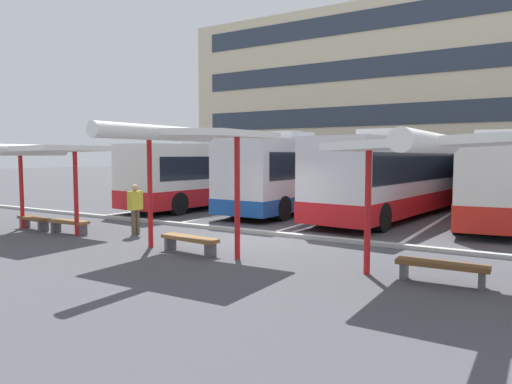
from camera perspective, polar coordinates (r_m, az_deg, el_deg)
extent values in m
plane|color=#47474C|center=(14.77, -0.99, -5.73)|extent=(160.00, 160.00, 0.00)
cube|color=beige|center=(44.82, 21.69, 10.29)|extent=(42.75, 14.05, 14.78)
cube|color=#2D3847|center=(37.64, 19.60, 3.34)|extent=(39.33, 0.08, 1.63)
cube|color=#2D3847|center=(37.77, 19.74, 8.95)|extent=(39.33, 0.08, 1.63)
cube|color=#2D3847|center=(38.25, 19.90, 14.47)|extent=(39.33, 0.08, 1.63)
cube|color=#2D3847|center=(39.07, 20.05, 19.81)|extent=(39.33, 0.08, 1.63)
cube|color=silver|center=(24.83, -3.69, 2.32)|extent=(3.68, 12.43, 2.82)
cube|color=red|center=(24.89, -3.67, 0.00)|extent=(3.73, 12.47, 0.80)
cube|color=black|center=(24.82, -3.69, 3.11)|extent=(3.62, 11.46, 1.03)
cube|color=black|center=(29.71, 4.00, 3.33)|extent=(2.23, 0.29, 1.69)
cube|color=silver|center=(23.68, -6.13, 6.05)|extent=(1.72, 2.33, 0.36)
cylinder|color=black|center=(29.15, 0.38, 0.32)|extent=(0.39, 1.02, 1.00)
cylinder|color=black|center=(27.83, 4.24, 0.11)|extent=(0.39, 1.02, 1.00)
cylinder|color=black|center=(22.57, -13.45, -1.02)|extent=(0.39, 1.02, 1.00)
cylinder|color=black|center=(20.83, -9.34, -1.41)|extent=(0.39, 1.02, 1.00)
cube|color=silver|center=(22.69, 5.66, 2.34)|extent=(2.84, 11.13, 3.00)
cube|color=#194C9E|center=(22.76, 5.64, -0.66)|extent=(2.88, 11.17, 0.62)
cube|color=black|center=(22.68, 5.67, 3.36)|extent=(2.84, 10.25, 1.10)
cube|color=black|center=(27.67, 10.97, 3.41)|extent=(2.21, 0.15, 1.80)
cube|color=silver|center=(21.47, 3.97, 6.72)|extent=(1.57, 2.24, 0.36)
cylinder|color=black|center=(26.78, 7.35, -0.08)|extent=(0.33, 1.01, 1.00)
cylinder|color=black|center=(25.86, 11.96, -0.31)|extent=(0.33, 1.01, 1.00)
cylinder|color=black|center=(20.04, -2.53, -1.58)|extent=(0.33, 1.01, 1.00)
cylinder|color=black|center=(18.79, 3.19, -1.99)|extent=(0.33, 1.01, 1.00)
cube|color=silver|center=(21.28, 16.81, 2.01)|extent=(3.85, 12.63, 2.99)
cube|color=red|center=(21.35, 16.75, -1.00)|extent=(3.90, 12.67, 0.75)
cube|color=black|center=(21.26, 16.84, 3.03)|extent=(3.78, 11.64, 1.12)
cube|color=black|center=(27.14, 21.46, 3.14)|extent=(2.27, 0.31, 1.79)
cube|color=silver|center=(19.83, 15.32, 6.71)|extent=(1.77, 2.35, 0.36)
cylinder|color=black|center=(26.09, 17.89, -0.39)|extent=(0.40, 1.03, 1.00)
cylinder|color=black|center=(25.39, 22.96, -0.65)|extent=(0.40, 1.03, 1.00)
cylinder|color=black|center=(17.70, 7.79, -2.42)|extent=(0.40, 1.03, 1.00)
cylinder|color=black|center=(16.66, 14.93, -2.97)|extent=(0.40, 1.03, 1.00)
cube|color=silver|center=(20.99, 26.72, 1.52)|extent=(3.56, 11.40, 2.87)
cube|color=red|center=(21.06, 26.62, -1.26)|extent=(3.61, 11.44, 0.82)
cube|color=black|center=(20.98, 26.75, 2.30)|extent=(3.50, 10.51, 1.19)
cube|color=black|center=(26.55, 26.52, 2.79)|extent=(2.12, 0.30, 1.72)
cube|color=silver|center=(19.58, 26.96, 6.06)|extent=(1.67, 2.34, 0.36)
cylinder|color=black|center=(25.07, 23.92, -0.75)|extent=(0.40, 1.03, 1.00)
cylinder|color=black|center=(17.11, 23.11, -2.99)|extent=(0.40, 1.03, 1.00)
cube|color=white|center=(26.68, -6.23, -1.16)|extent=(0.16, 14.00, 0.01)
cube|color=white|center=(24.33, 1.67, -1.68)|extent=(0.16, 14.00, 0.01)
cube|color=white|center=(22.54, 11.05, -2.25)|extent=(0.16, 14.00, 0.01)
cube|color=white|center=(21.44, 21.70, -2.83)|extent=(0.16, 14.00, 0.01)
cylinder|color=red|center=(18.73, -26.38, 0.18)|extent=(0.14, 0.14, 2.73)
cylinder|color=red|center=(16.30, -20.85, -0.22)|extent=(0.14, 0.14, 2.73)
cube|color=white|center=(17.45, -23.96, 4.72)|extent=(3.96, 2.82, 0.21)
cylinder|color=white|center=(16.77, -27.50, 4.52)|extent=(0.36, 3.96, 0.36)
cube|color=brown|center=(18.36, -25.19, -2.88)|extent=(1.68, 0.63, 0.10)
cube|color=#4C4C51|center=(18.99, -26.05, -3.36)|extent=(0.16, 0.35, 0.35)
cube|color=#4C4C51|center=(17.79, -24.23, -3.80)|extent=(0.16, 0.35, 0.35)
cube|color=brown|center=(16.94, -21.62, -3.36)|extent=(1.56, 0.53, 0.10)
cube|color=#4C4C51|center=(17.43, -22.94, -3.93)|extent=(0.14, 0.34, 0.35)
cube|color=#4C4C51|center=(16.51, -20.19, -4.30)|extent=(0.14, 0.34, 0.35)
cylinder|color=red|center=(13.69, -12.64, -0.09)|extent=(0.14, 0.14, 3.10)
cylinder|color=red|center=(11.82, -2.28, -0.70)|extent=(0.14, 0.14, 3.10)
cube|color=white|center=(12.67, -7.92, 6.99)|extent=(3.97, 2.68, 0.27)
cylinder|color=white|center=(11.77, -11.62, 6.99)|extent=(0.36, 3.96, 0.36)
cube|color=brown|center=(12.79, -8.00, -5.54)|extent=(1.85, 0.62, 0.10)
cube|color=#4C4C51|center=(13.38, -10.27, -6.11)|extent=(0.16, 0.35, 0.35)
cube|color=#4C4C51|center=(12.31, -5.51, -6.98)|extent=(0.16, 0.35, 0.35)
cylinder|color=red|center=(10.60, 13.30, -2.29)|extent=(0.14, 0.14, 2.78)
cube|color=white|center=(10.16, 21.84, 5.52)|extent=(4.11, 3.02, 0.33)
cylinder|color=white|center=(8.82, 20.33, 5.58)|extent=(0.36, 4.11, 0.36)
cube|color=brown|center=(10.41, 21.46, -8.13)|extent=(1.80, 0.47, 0.10)
cube|color=#4C4C51|center=(10.59, 17.39, -9.06)|extent=(0.13, 0.34, 0.35)
cube|color=#4C4C51|center=(10.39, 25.55, -9.56)|extent=(0.13, 0.34, 0.35)
cube|color=#ADADA8|center=(15.67, 1.15, -4.91)|extent=(44.00, 0.24, 0.12)
cylinder|color=brown|center=(16.02, -14.52, -3.58)|extent=(0.14, 0.14, 0.82)
cylinder|color=brown|center=(16.13, -14.07, -3.52)|extent=(0.14, 0.14, 0.82)
cube|color=gold|center=(15.99, -14.35, -1.00)|extent=(0.25, 0.49, 0.62)
sphere|color=tan|center=(15.95, -14.38, 0.50)|extent=(0.22, 0.22, 0.22)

